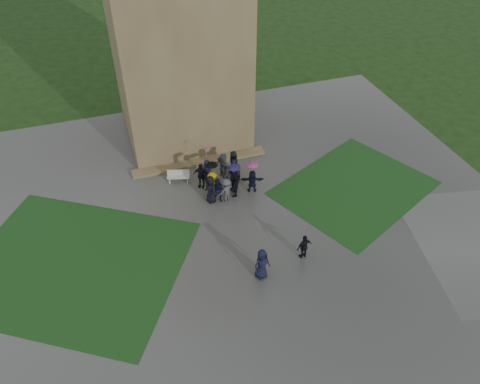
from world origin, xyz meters
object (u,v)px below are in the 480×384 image
object	(u,v)px
tower	(174,5)
pedestrian_mid	(262,264)
bench	(178,176)
pedestrian_near	(304,247)

from	to	relation	value
tower	pedestrian_mid	xyz separation A→B (m)	(0.51, -14.79, -8.07)
pedestrian_mid	bench	bearing A→B (deg)	89.07
pedestrian_mid	pedestrian_near	xyz separation A→B (m)	(2.57, 0.54, -0.15)
bench	pedestrian_mid	bearing A→B (deg)	-59.78
bench	pedestrian_near	xyz separation A→B (m)	(4.83, -8.39, 0.34)
tower	bench	distance (m)	10.52
tower	pedestrian_mid	size ratio (longest dim) A/B	9.87
tower	pedestrian_mid	distance (m)	16.86
tower	pedestrian_near	distance (m)	16.74
bench	pedestrian_mid	size ratio (longest dim) A/B	0.81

